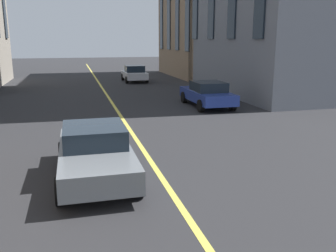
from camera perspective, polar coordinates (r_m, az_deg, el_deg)
The scene contains 4 objects.
lane_centre_line at distance 16.94m, azimuth -7.00°, elevation 1.04°, with size 80.00×0.16×0.01m.
car_grey_parked_b at distance 9.83m, azimuth -11.23°, elevation -3.94°, with size 4.40×1.95×1.37m.
car_blue_mid at distance 20.07m, azimuth 6.13°, elevation 5.01°, with size 4.40×1.95×1.37m.
car_white_trailing at distance 32.09m, azimuth -5.24°, elevation 8.11°, with size 3.90×1.89×1.40m.
Camera 1 is at (3.58, 2.14, 3.57)m, focal length 39.26 mm.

